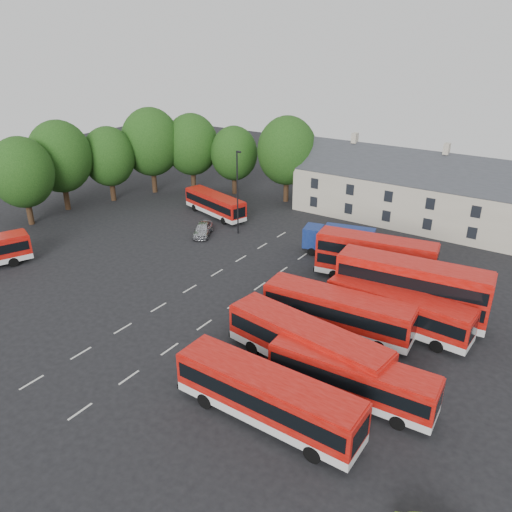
{
  "coord_description": "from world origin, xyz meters",
  "views": [
    {
      "loc": [
        27.45,
        -27.85,
        21.38
      ],
      "look_at": [
        3.66,
        7.37,
        2.2
      ],
      "focal_mm": 35.0,
      "sensor_mm": 36.0,
      "label": 1
    }
  ],
  "objects_px": {
    "bus_dd_south": "(411,286)",
    "bus_row_a": "(267,394)",
    "silver_car": "(203,229)",
    "box_truck": "(339,240)",
    "lamppost": "(238,191)"
  },
  "relations": [
    {
      "from": "silver_car",
      "to": "lamppost",
      "type": "xyz_separation_m",
      "value": [
        3.01,
        2.73,
        4.39
      ]
    },
    {
      "from": "bus_dd_south",
      "to": "silver_car",
      "type": "distance_m",
      "value": 25.82
    },
    {
      "from": "silver_car",
      "to": "bus_dd_south",
      "type": "bearing_deg",
      "value": -38.28
    },
    {
      "from": "bus_row_a",
      "to": "silver_car",
      "type": "relative_size",
      "value": 2.71
    },
    {
      "from": "box_truck",
      "to": "silver_car",
      "type": "xyz_separation_m",
      "value": [
        -15.38,
        -3.5,
        -1.01
      ]
    },
    {
      "from": "bus_row_a",
      "to": "bus_dd_south",
      "type": "height_order",
      "value": "bus_dd_south"
    },
    {
      "from": "bus_row_a",
      "to": "bus_dd_south",
      "type": "bearing_deg",
      "value": 80.13
    },
    {
      "from": "box_truck",
      "to": "silver_car",
      "type": "bearing_deg",
      "value": 179.56
    },
    {
      "from": "bus_dd_south",
      "to": "silver_car",
      "type": "xyz_separation_m",
      "value": [
        -25.35,
        4.46,
        -2.03
      ]
    },
    {
      "from": "bus_row_a",
      "to": "lamppost",
      "type": "bearing_deg",
      "value": 129.57
    },
    {
      "from": "bus_dd_south",
      "to": "bus_row_a",
      "type": "bearing_deg",
      "value": -106.41
    },
    {
      "from": "bus_row_a",
      "to": "lamppost",
      "type": "height_order",
      "value": "lamppost"
    },
    {
      "from": "bus_row_a",
      "to": "lamppost",
      "type": "xyz_separation_m",
      "value": [
        -19.33,
        23.76,
        3.13
      ]
    },
    {
      "from": "bus_row_a",
      "to": "box_truck",
      "type": "relative_size",
      "value": 1.58
    },
    {
      "from": "lamppost",
      "to": "box_truck",
      "type": "bearing_deg",
      "value": 3.57
    }
  ]
}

